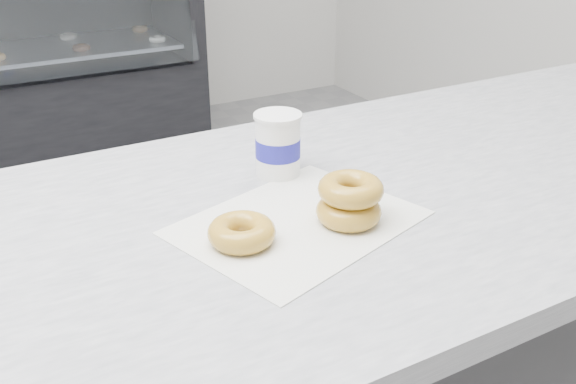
# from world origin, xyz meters

# --- Properties ---
(wax_paper) EXTENTS (0.40, 0.35, 0.00)m
(wax_paper) POSITION_xyz_m (0.36, -0.65, 0.90)
(wax_paper) COLOR silver
(wax_paper) RESTS_ON counter
(donut_single) EXTENTS (0.13, 0.13, 0.03)m
(donut_single) POSITION_xyz_m (0.26, -0.67, 0.92)
(donut_single) COLOR gold
(donut_single) RESTS_ON wax_paper
(donut_stack) EXTENTS (0.14, 0.14, 0.07)m
(donut_stack) POSITION_xyz_m (0.43, -0.68, 0.94)
(donut_stack) COLOR gold
(donut_stack) RESTS_ON wax_paper
(coffee_cup) EXTENTS (0.09, 0.09, 0.11)m
(coffee_cup) POSITION_xyz_m (0.42, -0.48, 0.96)
(coffee_cup) COLOR white
(coffee_cup) RESTS_ON counter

